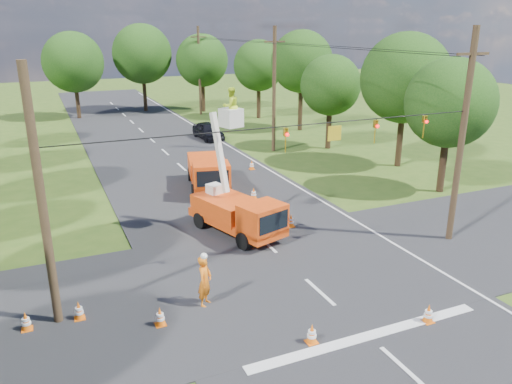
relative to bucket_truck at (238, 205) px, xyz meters
name	(u,v)px	position (x,y,z in m)	size (l,w,h in m)	color
ground	(182,167)	(0.78, 13.27, -1.57)	(140.00, 140.00, 0.00)	#345218
road_main	(182,167)	(0.78, 13.27, -1.57)	(12.00, 100.00, 0.06)	black
road_cross	(296,271)	(0.78, -4.73, -1.57)	(56.00, 10.00, 0.07)	black
stop_bar	(368,337)	(0.78, -9.93, -1.57)	(9.00, 0.45, 0.02)	silver
edge_line	(251,160)	(6.38, 13.27, -1.57)	(0.12, 90.00, 0.02)	silver
bucket_truck	(238,205)	(0.00, 0.00, 0.00)	(3.59, 5.86, 7.26)	#ED4710
second_truck	(209,172)	(0.98, 7.49, -0.42)	(3.43, 6.24, 2.21)	#ED4710
ground_worker	(205,281)	(-3.60, -5.76, -0.58)	(0.72, 0.47, 1.98)	orange
distant_car	(208,131)	(5.74, 21.90, -0.80)	(1.83, 4.54, 1.55)	black
traffic_cone_0	(312,334)	(-1.15, -9.46, -1.21)	(0.38, 0.38, 0.71)	orange
traffic_cone_1	(428,314)	(3.21, -10.04, -1.21)	(0.38, 0.38, 0.71)	orange
traffic_cone_2	(291,221)	(2.85, -0.28, -1.21)	(0.38, 0.38, 0.71)	orange
traffic_cone_3	(254,193)	(2.85, 4.60, -1.21)	(0.38, 0.38, 0.71)	orange
traffic_cone_4	(160,317)	(-5.48, -6.45, -1.21)	(0.38, 0.38, 0.71)	orange
traffic_cone_5	(79,311)	(-8.03, -4.91, -1.21)	(0.38, 0.38, 0.71)	orange
traffic_cone_6	(26,321)	(-9.75, -4.89, -1.21)	(0.38, 0.38, 0.71)	orange
traffic_cone_7	(252,165)	(5.30, 10.61, -1.21)	(0.38, 0.38, 0.71)	orange
pole_right_near	(462,137)	(9.28, -4.73, 3.53)	(1.80, 0.30, 10.00)	#4C3823
pole_right_mid	(274,89)	(9.28, 15.27, 3.53)	(1.80, 0.30, 10.00)	#4C3823
pole_right_far	(199,70)	(9.28, 35.27, 3.53)	(1.80, 0.30, 10.00)	#4C3823
pole_left	(42,202)	(-8.72, -4.73, 2.93)	(0.30, 0.30, 9.00)	#4C3823
signal_span	(348,131)	(3.00, -4.74, 4.31)	(18.00, 0.29, 1.07)	black
tree_right_a	(450,103)	(14.28, 1.27, 3.99)	(5.40, 5.40, 8.28)	#382616
tree_right_b	(405,78)	(15.78, 7.27, 4.86)	(6.40, 6.40, 9.65)	#382616
tree_right_c	(331,85)	(13.98, 14.27, 3.74)	(5.00, 5.00, 7.83)	#382616
tree_right_d	(302,62)	(15.58, 22.27, 5.10)	(6.00, 6.00, 9.70)	#382616
tree_right_e	(259,66)	(14.58, 30.27, 4.24)	(5.60, 5.60, 8.63)	#382616
tree_far_a	(73,62)	(-4.22, 38.27, 4.62)	(6.60, 6.60, 9.50)	#382616
tree_far_b	(142,54)	(3.78, 40.27, 5.24)	(7.00, 7.00, 10.32)	#382616
tree_far_c	(202,60)	(10.28, 37.27, 4.49)	(6.20, 6.20, 9.18)	#382616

